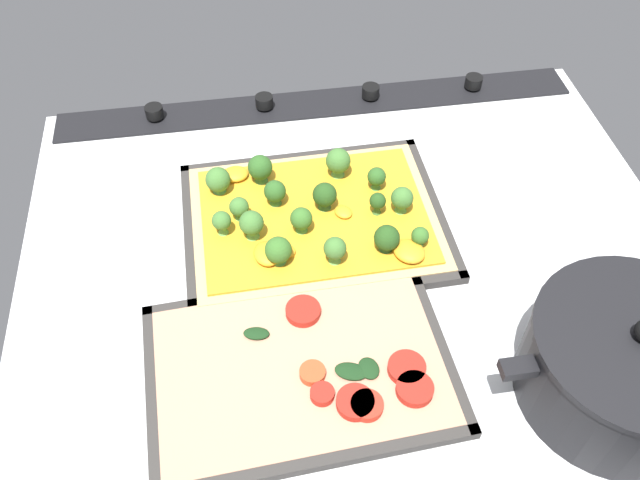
# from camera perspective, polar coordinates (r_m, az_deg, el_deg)

# --- Properties ---
(ground_plane) EXTENTS (0.86, 0.73, 0.03)m
(ground_plane) POSITION_cam_1_polar(r_m,az_deg,el_deg) (0.87, 3.13, -2.48)
(ground_plane) COLOR silver
(stove_control_panel) EXTENTS (0.83, 0.07, 0.03)m
(stove_control_panel) POSITION_cam_1_polar(r_m,az_deg,el_deg) (1.09, -0.19, 11.77)
(stove_control_panel) COLOR black
(stove_control_panel) RESTS_ON ground_plane
(baking_tray_front) EXTENTS (0.35, 0.27, 0.01)m
(baking_tray_front) POSITION_cam_1_polar(r_m,az_deg,el_deg) (0.90, -0.49, 1.55)
(baking_tray_front) COLOR #33302D
(baking_tray_front) RESTS_ON ground_plane
(broccoli_pizza) EXTENTS (0.33, 0.25, 0.06)m
(broccoli_pizza) POSITION_cam_1_polar(r_m,az_deg,el_deg) (0.88, -0.73, 2.22)
(broccoli_pizza) COLOR tan
(broccoli_pizza) RESTS_ON baking_tray_front
(baking_tray_back) EXTENTS (0.35, 0.25, 0.01)m
(baking_tray_back) POSITION_cam_1_polar(r_m,az_deg,el_deg) (0.76, -1.73, -11.10)
(baking_tray_back) COLOR #33302D
(baking_tray_back) RESTS_ON ground_plane
(veggie_pizza_back) EXTENTS (0.33, 0.23, 0.02)m
(veggie_pizza_back) POSITION_cam_1_polar(r_m,az_deg,el_deg) (0.75, -0.99, -10.94)
(veggie_pizza_back) COLOR tan
(veggie_pizza_back) RESTS_ON baking_tray_back
(cooking_pot) EXTENTS (0.28, 0.21, 0.13)m
(cooking_pot) POSITION_cam_1_polar(r_m,az_deg,el_deg) (0.77, 24.69, -9.77)
(cooking_pot) COLOR black
(cooking_pot) RESTS_ON ground_plane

